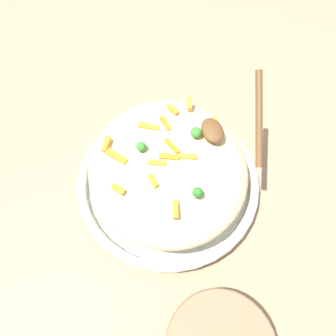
% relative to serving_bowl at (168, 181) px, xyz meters
% --- Properties ---
extents(ground_plane, '(2.40, 2.40, 0.00)m').
position_rel_serving_bowl_xyz_m(ground_plane, '(0.00, 0.00, -0.02)').
color(ground_plane, '#9E7F60').
extents(serving_bowl, '(0.37, 0.37, 0.04)m').
position_rel_serving_bowl_xyz_m(serving_bowl, '(0.00, 0.00, 0.00)').
color(serving_bowl, silver).
rests_on(serving_bowl, ground_plane).
extents(pasta_mound, '(0.32, 0.30, 0.10)m').
position_rel_serving_bowl_xyz_m(pasta_mound, '(0.00, 0.00, 0.06)').
color(pasta_mound, beige).
rests_on(pasta_mound, serving_bowl).
extents(carrot_piece_0, '(0.03, 0.04, 0.01)m').
position_rel_serving_bowl_xyz_m(carrot_piece_0, '(0.07, 0.02, 0.11)').
color(carrot_piece_0, orange).
rests_on(carrot_piece_0, pasta_mound).
extents(carrot_piece_1, '(0.04, 0.02, 0.01)m').
position_rel_serving_bowl_xyz_m(carrot_piece_1, '(0.01, -0.01, 0.11)').
color(carrot_piece_1, orange).
rests_on(carrot_piece_1, pasta_mound).
extents(carrot_piece_2, '(0.03, 0.02, 0.01)m').
position_rel_serving_bowl_xyz_m(carrot_piece_2, '(-0.04, 0.10, 0.10)').
color(carrot_piece_2, orange).
rests_on(carrot_piece_2, pasta_mound).
extents(carrot_piece_3, '(0.02, 0.03, 0.01)m').
position_rel_serving_bowl_xyz_m(carrot_piece_3, '(-0.01, 0.02, 0.11)').
color(carrot_piece_3, orange).
rests_on(carrot_piece_3, pasta_mound).
extents(carrot_piece_4, '(0.02, 0.04, 0.01)m').
position_rel_serving_bowl_xyz_m(carrot_piece_4, '(-0.01, 0.00, 0.11)').
color(carrot_piece_4, orange).
rests_on(carrot_piece_4, pasta_mound).
extents(carrot_piece_5, '(0.04, 0.04, 0.01)m').
position_rel_serving_bowl_xyz_m(carrot_piece_5, '(0.02, 0.09, 0.10)').
color(carrot_piece_5, orange).
rests_on(carrot_piece_5, pasta_mound).
extents(carrot_piece_6, '(0.03, 0.02, 0.01)m').
position_rel_serving_bowl_xyz_m(carrot_piece_6, '(0.10, -0.04, 0.10)').
color(carrot_piece_6, orange).
rests_on(carrot_piece_6, pasta_mound).
extents(carrot_piece_7, '(0.04, 0.02, 0.01)m').
position_rel_serving_bowl_xyz_m(carrot_piece_7, '(0.07, -0.01, 0.11)').
color(carrot_piece_7, orange).
rests_on(carrot_piece_7, pasta_mound).
extents(carrot_piece_8, '(0.02, 0.03, 0.01)m').
position_rel_serving_bowl_xyz_m(carrot_piece_8, '(-0.01, -0.03, 0.11)').
color(carrot_piece_8, orange).
rests_on(carrot_piece_8, pasta_mound).
extents(carrot_piece_9, '(0.03, 0.02, 0.01)m').
position_rel_serving_bowl_xyz_m(carrot_piece_9, '(0.05, 0.10, 0.10)').
color(carrot_piece_9, orange).
rests_on(carrot_piece_9, pasta_mound).
extents(carrot_piece_10, '(0.03, 0.02, 0.01)m').
position_rel_serving_bowl_xyz_m(carrot_piece_10, '(-0.10, 0.02, 0.11)').
color(carrot_piece_10, orange).
rests_on(carrot_piece_10, pasta_mound).
extents(carrot_piece_11, '(0.03, 0.01, 0.01)m').
position_rel_serving_bowl_xyz_m(carrot_piece_11, '(-0.04, 0.04, 0.11)').
color(carrot_piece_11, orange).
rests_on(carrot_piece_11, pasta_mound).
extents(carrot_piece_12, '(0.04, 0.02, 0.01)m').
position_rel_serving_bowl_xyz_m(carrot_piece_12, '(0.04, -0.10, 0.10)').
color(carrot_piece_12, orange).
rests_on(carrot_piece_12, pasta_mound).
extents(carrot_piece_13, '(0.03, 0.02, 0.01)m').
position_rel_serving_bowl_xyz_m(carrot_piece_13, '(0.10, -0.07, 0.11)').
color(carrot_piece_13, orange).
rests_on(carrot_piece_13, pasta_mound).
extents(broccoli_floret_0, '(0.02, 0.02, 0.02)m').
position_rel_serving_bowl_xyz_m(broccoli_floret_0, '(0.02, 0.04, 0.12)').
color(broccoli_floret_0, '#377928').
rests_on(broccoli_floret_0, pasta_mound).
extents(broccoli_floret_1, '(0.02, 0.02, 0.02)m').
position_rel_serving_bowl_xyz_m(broccoli_floret_1, '(0.03, -0.06, 0.12)').
color(broccoli_floret_1, '#377928').
rests_on(broccoli_floret_1, pasta_mound).
extents(broccoli_floret_2, '(0.02, 0.02, 0.02)m').
position_rel_serving_bowl_xyz_m(broccoli_floret_2, '(-0.09, -0.03, 0.11)').
color(broccoli_floret_2, '#296820').
rests_on(broccoli_floret_2, pasta_mound).
extents(serving_spoon, '(0.15, 0.12, 0.09)m').
position_rel_serving_bowl_xyz_m(serving_spoon, '(0.02, -0.12, 0.13)').
color(serving_spoon, brown).
rests_on(serving_spoon, pasta_mound).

